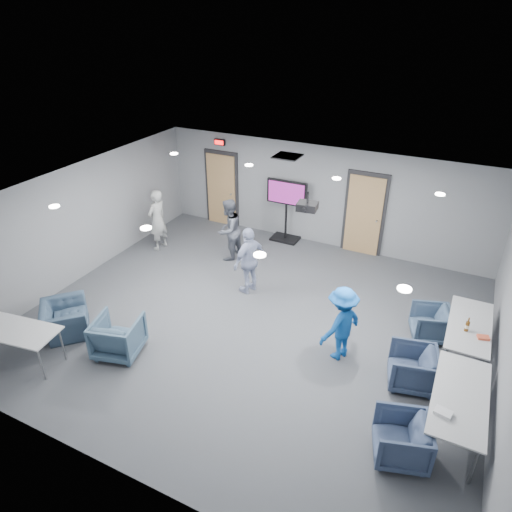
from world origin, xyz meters
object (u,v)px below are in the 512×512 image
at_px(person_d, 341,324).
at_px(table_right_a, 469,326).
at_px(projector, 307,206).
at_px(table_front_left, 12,331).
at_px(chair_right_c, 401,439).
at_px(table_right_b, 460,398).
at_px(bottle_right, 467,326).
at_px(chair_front_a, 118,336).
at_px(tv_stand, 286,207).
at_px(person_c, 249,260).
at_px(chair_right_b, 412,368).
at_px(person_a, 157,220).
at_px(chair_right_a, 431,323).
at_px(person_b, 229,230).
at_px(chair_front_b, 65,319).

distance_m(person_d, table_right_a, 2.32).
bearing_deg(projector, table_front_left, -143.75).
distance_m(chair_right_c, table_right_b, 1.11).
xyz_separation_m(table_right_b, bottle_right, (-0.05, 1.67, 0.15)).
xyz_separation_m(chair_front_a, tv_stand, (0.94, 5.75, 0.60)).
bearing_deg(person_d, table_right_a, 142.36).
bearing_deg(person_c, chair_front_a, -4.76).
bearing_deg(table_front_left, chair_right_b, 12.99).
height_order(chair_right_b, table_front_left, table_front_left).
bearing_deg(person_c, tv_stand, -156.58).
xyz_separation_m(chair_right_c, table_right_a, (0.65, 2.73, 0.33)).
bearing_deg(chair_front_a, person_c, -127.25).
relative_size(person_a, person_d, 1.12).
relative_size(person_d, table_right_b, 0.79).
relative_size(chair_right_a, table_right_b, 0.39).
distance_m(chair_right_c, tv_stand, 7.16).
bearing_deg(tv_stand, person_a, -145.44).
bearing_deg(chair_front_a, person_b, -105.58).
bearing_deg(chair_right_a, chair_right_c, -17.62).
height_order(person_d, table_right_b, person_d).
xyz_separation_m(chair_right_a, table_right_a, (0.65, -0.31, 0.36)).
bearing_deg(person_d, chair_right_c, 66.35).
distance_m(person_a, chair_right_a, 7.12).
relative_size(chair_right_b, table_right_a, 0.45).
bearing_deg(chair_right_c, bottle_right, 150.05).
xyz_separation_m(person_d, chair_right_b, (1.33, -0.16, -0.38)).
bearing_deg(chair_front_a, bottle_right, -171.34).
bearing_deg(person_d, chair_front_b, -45.01).
relative_size(person_b, chair_right_c, 2.08).
relative_size(chair_right_c, chair_front_a, 0.92).
xyz_separation_m(table_right_b, projector, (-3.25, 1.98, 1.72)).
bearing_deg(chair_front_a, person_a, -78.34).
bearing_deg(chair_front_a, table_front_left, 18.49).
distance_m(person_b, person_c, 1.66).
height_order(person_a, chair_right_a, person_a).
bearing_deg(person_b, chair_right_b, 67.67).
distance_m(person_c, table_right_b, 5.06).
xyz_separation_m(table_right_b, table_front_left, (-7.32, -1.83, -0.01)).
height_order(person_c, bottle_right, person_c).
xyz_separation_m(chair_front_a, chair_front_b, (-1.38, 0.01, -0.07)).
xyz_separation_m(person_c, projector, (1.34, -0.17, 1.61)).
bearing_deg(table_front_left, table_right_b, 5.72).
height_order(person_b, table_right_b, person_b).
xyz_separation_m(chair_right_a, chair_front_a, (-5.16, -3.05, 0.05)).
bearing_deg(person_a, person_b, 105.20).
bearing_deg(bottle_right, chair_right_a, 137.78).
xyz_separation_m(chair_right_c, bottle_right, (0.60, 2.50, 0.48)).
relative_size(person_c, chair_right_c, 2.06).
height_order(chair_right_b, chair_front_a, chair_front_a).
relative_size(person_c, chair_right_a, 2.20).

